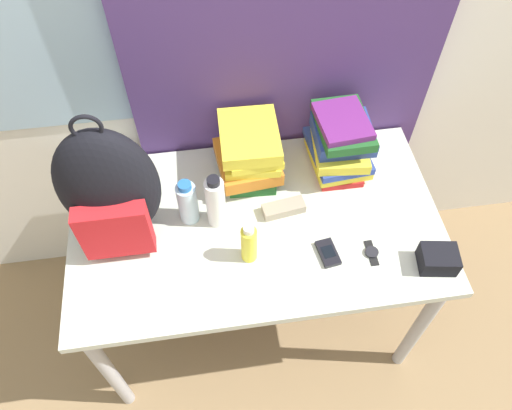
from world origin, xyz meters
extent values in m
plane|color=#8C704C|center=(0.00, 0.00, 0.00)|extent=(12.00, 12.00, 0.00)
cube|color=silver|center=(0.00, 0.83, 1.25)|extent=(6.00, 0.05, 2.50)
cube|color=#9EBCD1|center=(-0.52, 0.80, 1.30)|extent=(1.10, 0.01, 0.80)
cube|color=#4C336B|center=(0.16, 0.77, 1.25)|extent=(1.10, 0.04, 2.50)
cube|color=beige|center=(0.00, 0.37, 0.74)|extent=(1.29, 0.74, 0.03)
cylinder|color=#B2B2B7|center=(-0.59, 0.06, 0.36)|extent=(0.05, 0.05, 0.72)
cylinder|color=#B2B2B7|center=(0.59, 0.06, 0.36)|extent=(0.05, 0.05, 0.72)
cylinder|color=#B2B2B7|center=(-0.59, 0.69, 0.36)|extent=(0.05, 0.05, 0.72)
cylinder|color=#B2B2B7|center=(0.59, 0.69, 0.36)|extent=(0.05, 0.05, 0.72)
ellipsoid|color=black|center=(-0.45, 0.41, 0.99)|extent=(0.31, 0.17, 0.48)
cube|color=red|center=(-0.45, 0.30, 0.90)|extent=(0.22, 0.06, 0.22)
torus|color=black|center=(-0.45, 0.41, 1.25)|extent=(0.09, 0.01, 0.09)
cube|color=#1E5623|center=(0.01, 0.59, 0.78)|extent=(0.18, 0.22, 0.05)
cube|color=orange|center=(0.00, 0.59, 0.83)|extent=(0.23, 0.25, 0.06)
cube|color=yellow|center=(0.01, 0.58, 0.87)|extent=(0.20, 0.22, 0.03)
cube|color=yellow|center=(0.02, 0.59, 0.91)|extent=(0.19, 0.24, 0.03)
cube|color=yellow|center=(0.01, 0.60, 0.95)|extent=(0.21, 0.26, 0.05)
cube|color=red|center=(0.34, 0.59, 0.77)|extent=(0.16, 0.24, 0.03)
cube|color=yellow|center=(0.34, 0.59, 0.80)|extent=(0.21, 0.25, 0.04)
cube|color=navy|center=(0.34, 0.59, 0.83)|extent=(0.22, 0.28, 0.03)
cube|color=yellow|center=(0.34, 0.59, 0.86)|extent=(0.21, 0.28, 0.04)
cube|color=navy|center=(0.35, 0.59, 0.91)|extent=(0.21, 0.21, 0.06)
cube|color=#1E5623|center=(0.34, 0.59, 0.96)|extent=(0.18, 0.26, 0.04)
cube|color=#6B2370|center=(0.33, 0.58, 0.99)|extent=(0.18, 0.22, 0.02)
cylinder|color=silver|center=(-0.23, 0.42, 0.84)|extent=(0.07, 0.07, 0.17)
cylinder|color=#286BB7|center=(-0.23, 0.42, 0.93)|extent=(0.04, 0.04, 0.02)
cylinder|color=white|center=(-0.13, 0.40, 0.86)|extent=(0.07, 0.07, 0.21)
cylinder|color=black|center=(-0.13, 0.40, 0.97)|extent=(0.04, 0.04, 0.02)
cylinder|color=yellow|center=(-0.04, 0.24, 0.83)|extent=(0.05, 0.05, 0.15)
cylinder|color=white|center=(-0.04, 0.24, 0.92)|extent=(0.03, 0.03, 0.02)
cube|color=black|center=(0.22, 0.21, 0.76)|extent=(0.07, 0.11, 0.02)
cube|color=black|center=(0.22, 0.21, 0.77)|extent=(0.05, 0.05, 0.00)
cube|color=gray|center=(0.10, 0.40, 0.77)|extent=(0.16, 0.08, 0.04)
cube|color=black|center=(0.56, 0.12, 0.79)|extent=(0.13, 0.11, 0.07)
cube|color=black|center=(0.37, 0.19, 0.75)|extent=(0.03, 0.10, 0.00)
cylinder|color=#232328|center=(0.37, 0.19, 0.76)|extent=(0.04, 0.04, 0.01)
camera|label=1|loc=(-0.14, -0.59, 2.20)|focal=35.00mm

